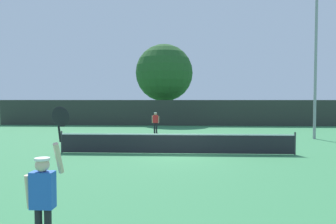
{
  "coord_description": "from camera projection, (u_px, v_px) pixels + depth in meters",
  "views": [
    {
      "loc": [
        0.35,
        -15.48,
        2.63
      ],
      "look_at": [
        -0.59,
        3.99,
        1.85
      ],
      "focal_mm": 34.7,
      "sensor_mm": 36.0,
      "label": 1
    }
  ],
  "objects": [
    {
      "name": "ground_plane",
      "position": [
        176.0,
        154.0,
        15.57
      ],
      "size": [
        120.0,
        120.0,
        0.0
      ],
      "primitive_type": "plane",
      "color": "#387F4C"
    },
    {
      "name": "tennis_net",
      "position": [
        176.0,
        143.0,
        15.55
      ],
      "size": [
        11.28,
        0.08,
        1.07
      ],
      "color": "#232328",
      "rests_on": "ground"
    },
    {
      "name": "perimeter_fence",
      "position": [
        180.0,
        113.0,
        31.93
      ],
      "size": [
        36.44,
        0.12,
        2.53
      ],
      "primitive_type": "cube",
      "color": "#2D332D",
      "rests_on": "ground"
    },
    {
      "name": "player_serving",
      "position": [
        44.0,
        191.0,
        5.36
      ],
      "size": [
        0.68,
        0.39,
        2.51
      ],
      "color": "blue",
      "rests_on": "ground"
    },
    {
      "name": "player_receiving",
      "position": [
        155.0,
        120.0,
        24.96
      ],
      "size": [
        0.57,
        0.23,
        1.6
      ],
      "rotation": [
        0.0,
        0.0,
        3.14
      ],
      "color": "red",
      "rests_on": "ground"
    },
    {
      "name": "tennis_ball",
      "position": [
        182.0,
        143.0,
        18.97
      ],
      "size": [
        0.07,
        0.07,
        0.07
      ],
      "primitive_type": "sphere",
      "color": "#CCE033",
      "rests_on": "ground"
    },
    {
      "name": "light_pole",
      "position": [
        316.0,
        55.0,
        21.2
      ],
      "size": [
        1.18,
        0.28,
        9.82
      ],
      "color": "gray",
      "rests_on": "ground"
    },
    {
      "name": "large_tree",
      "position": [
        164.0,
        73.0,
        35.5
      ],
      "size": [
        6.24,
        6.24,
        8.61
      ],
      "color": "brown",
      "rests_on": "ground"
    },
    {
      "name": "parked_car_near",
      "position": [
        270.0,
        115.0,
        38.27
      ],
      "size": [
        1.94,
        4.22,
        1.69
      ],
      "rotation": [
        0.0,
        0.0,
        0.01
      ],
      "color": "black",
      "rests_on": "ground"
    }
  ]
}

